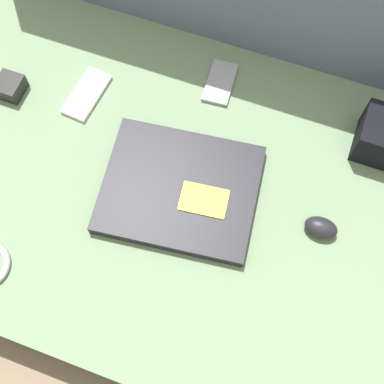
% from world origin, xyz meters
% --- Properties ---
extents(ground_plane, '(8.00, 8.00, 0.00)m').
position_xyz_m(ground_plane, '(0.00, 0.00, 0.00)').
color(ground_plane, '#7A6651').
extents(couch_seat, '(1.19, 0.73, 0.12)m').
position_xyz_m(couch_seat, '(0.00, 0.00, 0.06)').
color(couch_seat, slate).
rests_on(couch_seat, ground_plane).
extents(laptop, '(0.32, 0.28, 0.03)m').
position_xyz_m(laptop, '(-0.02, -0.00, 0.13)').
color(laptop, black).
rests_on(laptop, couch_seat).
extents(computer_mouse, '(0.06, 0.04, 0.03)m').
position_xyz_m(computer_mouse, '(0.25, 0.02, 0.14)').
color(computer_mouse, black).
rests_on(computer_mouse, couch_seat).
extents(phone_silver, '(0.07, 0.13, 0.01)m').
position_xyz_m(phone_silver, '(-0.29, 0.14, 0.12)').
color(phone_silver, silver).
rests_on(phone_silver, couch_seat).
extents(phone_black, '(0.06, 0.11, 0.01)m').
position_xyz_m(phone_black, '(-0.03, 0.26, 0.12)').
color(phone_black, '#99999E').
rests_on(phone_black, couch_seat).
extents(charger_brick, '(0.05, 0.06, 0.04)m').
position_xyz_m(charger_brick, '(-0.44, 0.09, 0.14)').
color(charger_brick, black).
rests_on(charger_brick, couch_seat).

